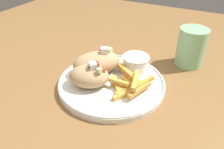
% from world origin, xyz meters
% --- Properties ---
extents(table, '(1.56, 1.56, 0.74)m').
position_xyz_m(table, '(0.00, 0.00, 0.69)').
color(table, brown).
rests_on(table, ground_plane).
extents(plate, '(0.28, 0.28, 0.02)m').
position_xyz_m(plate, '(0.01, 0.00, 0.75)').
color(plate, white).
rests_on(plate, table).
extents(pita_sandwich_near, '(0.12, 0.11, 0.07)m').
position_xyz_m(pita_sandwich_near, '(-0.03, -0.04, 0.78)').
color(pita_sandwich_near, tan).
rests_on(pita_sandwich_near, plate).
extents(pita_sandwich_far, '(0.15, 0.15, 0.07)m').
position_xyz_m(pita_sandwich_far, '(-0.05, 0.02, 0.79)').
color(pita_sandwich_far, tan).
rests_on(pita_sandwich_far, plate).
extents(fries_pile, '(0.11, 0.13, 0.03)m').
position_xyz_m(fries_pile, '(0.06, -0.01, 0.77)').
color(fries_pile, gold).
rests_on(fries_pile, plate).
extents(sauce_ramekin, '(0.08, 0.08, 0.04)m').
position_xyz_m(sauce_ramekin, '(0.04, 0.09, 0.78)').
color(sauce_ramekin, white).
rests_on(sauce_ramekin, plate).
extents(water_glass, '(0.08, 0.08, 0.12)m').
position_xyz_m(water_glass, '(0.17, 0.21, 0.79)').
color(water_glass, '#8CCC93').
rests_on(water_glass, table).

